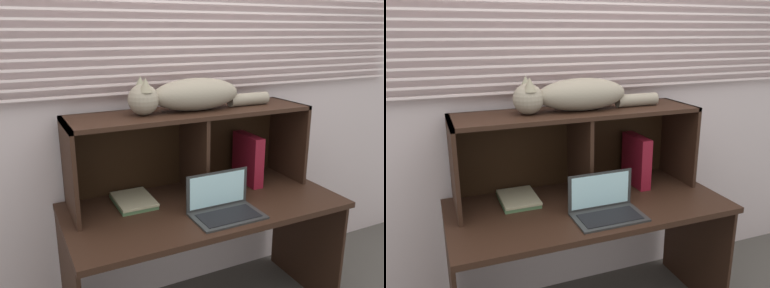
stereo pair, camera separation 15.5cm
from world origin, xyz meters
TOP-DOWN VIEW (x-y plane):
  - back_panel_with_blinds at (0.00, 0.55)m, footprint 4.40×0.08m
  - desk at (0.00, 0.17)m, footprint 1.44×0.68m
  - hutch_shelf_unit at (0.00, 0.36)m, footprint 1.32×0.35m
  - cat at (-0.02, 0.32)m, footprint 0.81×0.20m
  - laptop at (0.03, 0.02)m, footprint 0.34×0.21m
  - binder_upright at (0.36, 0.32)m, footprint 0.06×0.24m
  - book_stack at (-0.34, 0.33)m, footprint 0.19×0.26m

SIDE VIEW (x-z plane):
  - desk at x=0.00m, z-range 0.22..0.93m
  - book_stack at x=-0.34m, z-range 0.71..0.74m
  - laptop at x=0.03m, z-range 0.65..0.85m
  - binder_upright at x=0.36m, z-range 0.71..1.00m
  - hutch_shelf_unit at x=0.00m, z-range 0.80..1.27m
  - back_panel_with_blinds at x=0.00m, z-range 0.01..2.51m
  - cat at x=-0.02m, z-range 1.17..1.36m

